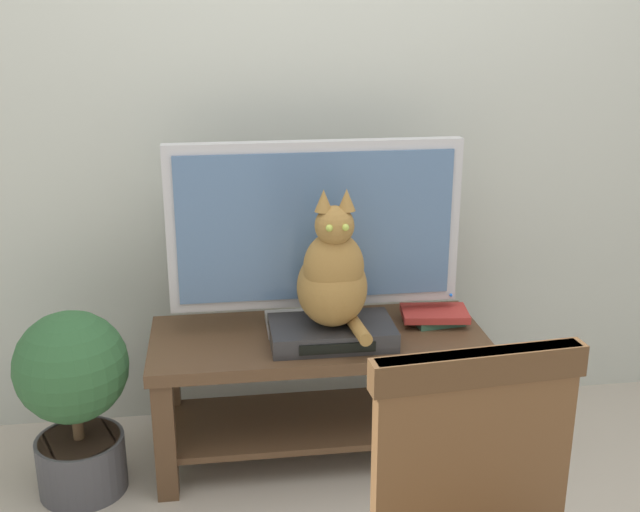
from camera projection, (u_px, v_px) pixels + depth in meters
back_wall at (323, 55)px, 2.85m from camera, size 7.00×0.12×2.80m
tv_stand at (318, 371)px, 2.78m from camera, size 1.17×0.49×0.48m
tv at (315, 231)px, 2.69m from camera, size 1.01×0.20×0.67m
media_box at (332, 333)px, 2.66m from camera, size 0.42×0.26×0.07m
cat at (333, 276)px, 2.58m from camera, size 0.24×0.33×0.48m
book_stack at (435, 316)px, 2.82m from camera, size 0.25×0.18×0.05m
potted_plant at (74, 393)px, 2.55m from camera, size 0.37×0.37×0.65m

